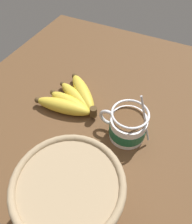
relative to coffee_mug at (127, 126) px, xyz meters
The scene contains 4 objects.
table 6.44cm from the coffee_mug, 29.79° to the right, with size 98.28×98.28×2.76cm.
coffee_mug is the anchor object (origin of this frame).
banana_bunch 18.71cm from the coffee_mug, 11.22° to the right, with size 19.00×17.78×4.30cm.
woven_basket 23.33cm from the coffee_mug, 82.81° to the left, with size 19.27×19.27×14.43cm.
Camera 1 is at (-10.96, 35.57, 51.15)cm, focal length 35.00 mm.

